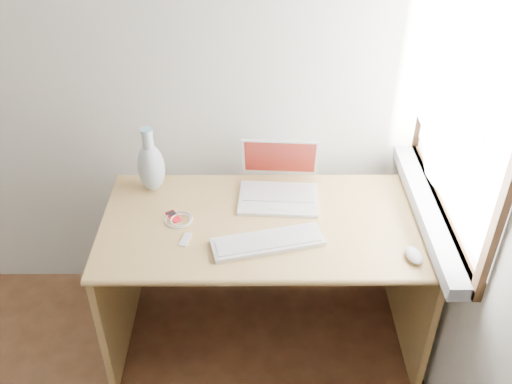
{
  "coord_description": "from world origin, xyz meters",
  "views": [
    {
      "loc": [
        0.98,
        -0.54,
        2.21
      ],
      "look_at": [
        0.99,
        1.35,
        0.84
      ],
      "focal_mm": 40.0,
      "sensor_mm": 36.0,
      "label": 1
    }
  ],
  "objects_px": {
    "laptop": "(278,184)",
    "external_keyboard": "(268,242)",
    "desk": "(265,246)",
    "vase": "(151,166)"
  },
  "relations": [
    {
      "from": "laptop",
      "to": "desk",
      "type": "bearing_deg",
      "value": -114.07
    },
    {
      "from": "desk",
      "to": "external_keyboard",
      "type": "distance_m",
      "value": 0.31
    },
    {
      "from": "external_keyboard",
      "to": "vase",
      "type": "height_order",
      "value": "vase"
    },
    {
      "from": "external_keyboard",
      "to": "laptop",
      "type": "bearing_deg",
      "value": 67.57
    },
    {
      "from": "desk",
      "to": "external_keyboard",
      "type": "xyz_separation_m",
      "value": [
        0.0,
        -0.23,
        0.22
      ]
    },
    {
      "from": "external_keyboard",
      "to": "vase",
      "type": "distance_m",
      "value": 0.64
    },
    {
      "from": "laptop",
      "to": "external_keyboard",
      "type": "distance_m",
      "value": 0.34
    },
    {
      "from": "laptop",
      "to": "external_keyboard",
      "type": "bearing_deg",
      "value": -95.19
    },
    {
      "from": "external_keyboard",
      "to": "vase",
      "type": "bearing_deg",
      "value": 129.68
    },
    {
      "from": "desk",
      "to": "external_keyboard",
      "type": "bearing_deg",
      "value": -88.8
    }
  ]
}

